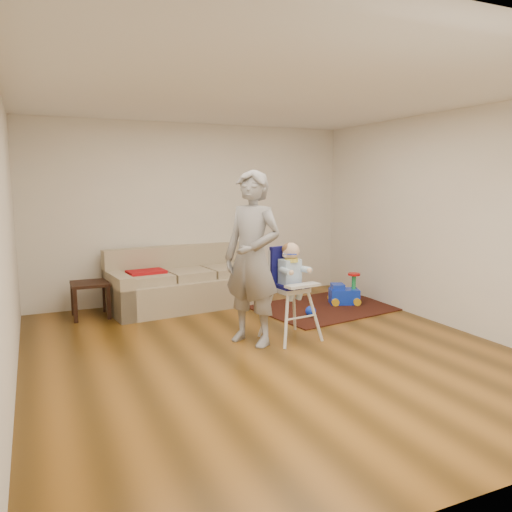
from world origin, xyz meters
name	(u,v)px	position (x,y,z in m)	size (l,w,h in m)	color
ground	(271,352)	(0.00, 0.00, 0.00)	(5.50, 5.50, 0.00)	#492F0E
room_envelope	(251,178)	(0.00, 0.53, 1.88)	(5.04, 5.52, 2.72)	white
sofa	(188,277)	(-0.25, 2.30, 0.44)	(2.35, 1.20, 0.87)	tan
side_table	(91,300)	(-1.62, 2.28, 0.24)	(0.48, 0.48, 0.48)	black
area_rug	(325,307)	(1.56, 1.41, 0.01)	(1.94, 1.46, 0.02)	black
ride_on_toy	(344,288)	(1.92, 1.46, 0.25)	(0.43, 0.30, 0.47)	#1338EF
toy_ball	(311,311)	(1.10, 1.03, 0.09)	(0.15, 0.15, 0.15)	#1338EF
high_chair	(291,293)	(0.41, 0.33, 0.55)	(0.60, 0.60, 1.15)	silver
adult	(252,258)	(-0.06, 0.38, 0.98)	(0.71, 0.47, 1.96)	gray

